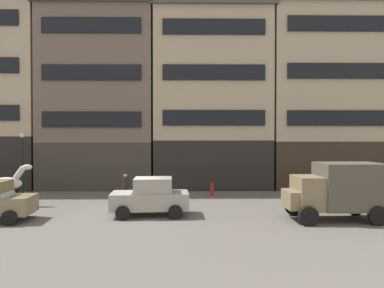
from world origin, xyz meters
TOP-DOWN VIEW (x-y plane):
  - ground_plane at (0.00, 0.00)m, footprint 120.00×120.00m
  - building_center_left at (-4.14, 9.37)m, footprint 8.79×5.60m
  - building_center_right at (4.46, 9.36)m, footprint 9.11×5.60m
  - building_far_right at (13.57, 9.37)m, footprint 9.79×5.60m
  - draft_horse at (-7.34, 1.90)m, footprint 2.35×0.72m
  - delivery_truck_near at (9.44, -1.47)m, footprint 4.36×2.15m
  - sedan_light at (0.83, -0.45)m, footprint 3.80×2.05m
  - pedestrian_officer at (-1.03, 2.83)m, footprint 0.51×0.51m
  - streetlamp_curbside at (-8.29, 5.34)m, footprint 0.32×0.32m
  - fire_hydrant_curbside at (4.20, 4.96)m, footprint 0.24×0.24m

SIDE VIEW (x-z plane):
  - ground_plane at x=0.00m, z-range 0.00..0.00m
  - fire_hydrant_curbside at x=4.20m, z-range 0.01..0.84m
  - sedan_light at x=0.83m, z-range 0.00..1.83m
  - pedestrian_officer at x=-1.03m, z-range 0.08..1.88m
  - draft_horse at x=-7.34m, z-range 0.12..2.42m
  - delivery_truck_near at x=9.44m, z-range 0.11..2.73m
  - streetlamp_curbside at x=-8.29m, z-range 0.61..4.73m
  - building_center_right at x=4.46m, z-range 0.05..13.77m
  - building_center_left at x=-4.14m, z-range 0.05..13.89m
  - building_far_right at x=13.57m, z-range 0.04..14.09m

